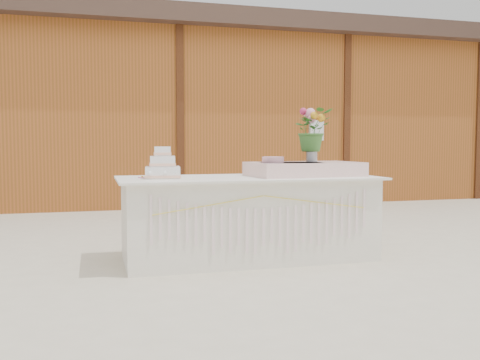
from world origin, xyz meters
The scene contains 9 objects.
ground centered at (0.00, 0.00, 0.00)m, with size 80.00×80.00×0.00m, color beige.
barn centered at (-0.01, 5.99, 1.68)m, with size 12.60×4.60×3.30m.
cake_table centered at (0.00, 0.00, 0.39)m, with size 2.40×1.00×0.77m.
wedding_cake centered at (-0.79, 0.01, 0.87)m, with size 0.35×0.35×0.28m.
pink_cake_stand centered at (0.22, -0.07, 0.87)m, with size 0.26×0.26×0.19m.
satin_runner centered at (0.55, -0.01, 0.84)m, with size 1.04×0.60×0.13m, color #FFD7CD.
flower_vase centered at (0.66, 0.06, 0.98)m, with size 0.11×0.11×0.15m, color #B1B2B6.
bouquet centered at (0.66, 0.06, 1.26)m, with size 0.38×0.33×0.42m, color #3B702C.
loose_flowers centered at (-0.98, 0.08, 0.78)m, with size 0.15×0.36×0.02m, color pink, non-canonical shape.
Camera 1 is at (-1.39, -4.75, 1.09)m, focal length 40.00 mm.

